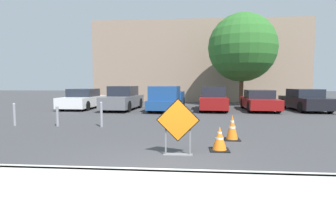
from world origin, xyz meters
TOP-DOWN VIEW (x-y plane):
  - ground_plane at (0.00, 10.00)m, footprint 96.00×96.00m
  - sidewalk_strip at (0.00, -1.43)m, footprint 29.92×2.86m
  - curb_lip at (0.00, 0.00)m, footprint 29.92×0.20m
  - road_closed_sign at (0.44, 1.53)m, footprint 1.07×0.20m
  - traffic_cone_nearest at (1.52, 2.11)m, footprint 0.51×0.51m
  - traffic_cone_second at (2.06, 3.47)m, footprint 0.49×0.49m
  - parked_car_nearest at (-6.80, 13.10)m, footprint 1.98×4.56m
  - parked_car_second at (-3.78, 12.51)m, footprint 2.05×4.65m
  - pickup_truck at (-0.78, 12.16)m, footprint 2.22×5.14m
  - parked_car_third at (2.27, 12.78)m, footprint 1.97×4.64m
  - parked_car_fourth at (5.29, 12.88)m, footprint 2.10×4.64m
  - parked_car_fifth at (8.31, 13.11)m, footprint 1.96×4.71m
  - bollard_nearest at (-2.88, 5.51)m, footprint 0.12×0.12m
  - bollard_second at (-4.75, 5.51)m, footprint 0.12×0.12m
  - bollard_third at (-6.62, 5.51)m, footprint 0.12×0.12m
  - building_facade_backdrop at (1.61, 22.75)m, footprint 20.74×5.00m
  - street_tree_behind_lot at (4.84, 16.61)m, footprint 5.38×5.38m

SIDE VIEW (x-z plane):
  - ground_plane at x=0.00m, z-range 0.00..0.00m
  - sidewalk_strip at x=0.00m, z-range 0.00..0.14m
  - curb_lip at x=0.00m, z-range 0.00..0.14m
  - traffic_cone_nearest at x=1.52m, z-range -0.01..0.64m
  - traffic_cone_second at x=2.06m, z-range -0.01..0.79m
  - bollard_second at x=-4.75m, z-range 0.03..0.89m
  - bollard_third at x=-6.62m, z-range 0.03..0.99m
  - bollard_nearest at x=-2.88m, z-range 0.03..1.07m
  - parked_car_fourth at x=5.29m, z-range -0.04..1.31m
  - parked_car_nearest at x=-6.80m, z-range -0.05..1.35m
  - parked_car_fifth at x=8.31m, z-range -0.04..1.37m
  - pickup_truck at x=-0.78m, z-range -0.08..1.52m
  - parked_car_third at x=2.27m, z-range -0.06..1.51m
  - parked_car_second at x=-3.78m, z-range -0.07..1.53m
  - road_closed_sign at x=0.44m, z-range 0.05..1.48m
  - building_facade_backdrop at x=1.61m, z-range 0.00..7.82m
  - street_tree_behind_lot at x=4.84m, z-range 0.95..8.25m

